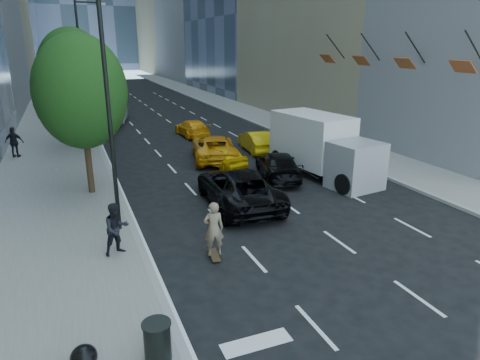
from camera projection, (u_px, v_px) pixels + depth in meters
name	position (u px, v px, depth m)	size (l,w,h in m)	color
ground	(316.00, 246.00, 15.66)	(160.00, 160.00, 0.00)	black
sidewalk_left	(55.00, 124.00, 38.87)	(6.00, 120.00, 0.15)	slate
sidewalk_right	(247.00, 112.00, 45.68)	(4.00, 120.00, 0.15)	slate
lamp_near	(111.00, 81.00, 15.15)	(2.13, 0.22, 10.00)	black
lamp_far	(84.00, 62.00, 31.02)	(2.13, 0.22, 10.00)	black
tree_near	(81.00, 92.00, 19.50)	(4.20, 4.20, 7.46)	black
tree_mid	(73.00, 71.00, 28.21)	(4.50, 4.50, 7.99)	black
tree_far	(70.00, 71.00, 39.89)	(3.90, 3.90, 6.92)	black
traffic_signal	(76.00, 70.00, 47.35)	(2.48, 0.53, 5.20)	black
facade_flags	(384.00, 59.00, 26.40)	(1.85, 13.30, 2.05)	black
skateboarder	(214.00, 232.00, 14.54)	(0.70, 0.46, 1.93)	#7B664D
black_sedan_lincoln	(238.00, 188.00, 19.43)	(2.79, 6.06, 1.68)	black
black_sedan_mercedes	(278.00, 166.00, 23.36)	(2.01, 4.94, 1.43)	black
taxi_a	(222.00, 155.00, 25.79)	(1.51, 3.77, 1.28)	yellow
taxi_b	(256.00, 141.00, 29.17)	(1.50, 4.30, 1.42)	gold
taxi_c	(214.00, 148.00, 27.07)	(2.59, 5.62, 1.56)	orange
taxi_d	(192.00, 128.00, 33.97)	(1.82, 4.49, 1.30)	#FE9F0D
city_bus	(105.00, 111.00, 36.94)	(2.44, 10.44, 2.91)	white
box_truck	(322.00, 146.00, 23.57)	(3.47, 7.24, 3.33)	silver
pedestrian_a	(116.00, 229.00, 14.56)	(0.90, 0.70, 1.84)	black
pedestrian_b	(14.00, 142.00, 27.03)	(1.14, 0.48, 1.95)	black
trash_can	(157.00, 342.00, 9.75)	(0.62, 0.62, 0.93)	black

